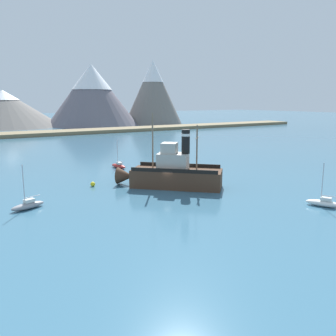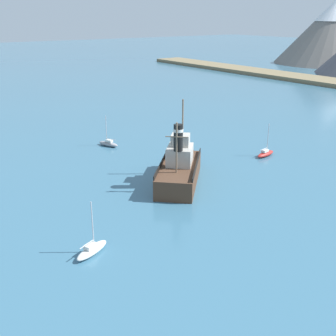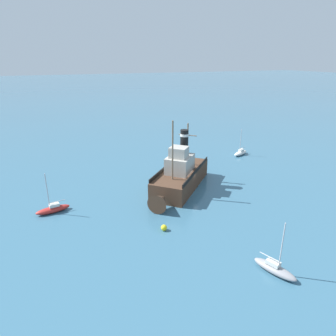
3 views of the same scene
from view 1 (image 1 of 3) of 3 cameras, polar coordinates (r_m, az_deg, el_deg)
name	(u,v)px [view 1 (image 1 of 3)]	position (r m, az deg, el deg)	size (l,w,h in m)	color
ground_plane	(169,189)	(47.31, 0.16, -3.34)	(600.00, 600.00, 0.00)	#38667F
shoreline_strip	(32,134)	(127.18, -21.04, 5.14)	(240.00, 12.00, 1.20)	#7A6B4C
old_tugboat	(172,174)	(48.00, 0.67, -0.89)	(12.68, 12.46, 9.90)	#4C3323
sailboat_white	(324,203)	(43.02, 23.72, -5.13)	(2.58, 3.91, 4.90)	white
sailboat_red	(119,166)	(62.18, -7.92, 0.38)	(1.72, 3.93, 4.90)	#B22823
sailboat_grey	(28,205)	(41.44, -21.56, -5.56)	(3.95, 2.31, 4.90)	gray
mooring_buoy	(93,184)	(49.58, -11.97, -2.54)	(0.64, 0.64, 0.64)	yellow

